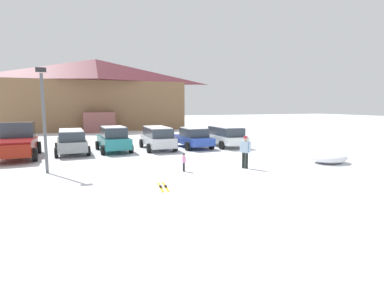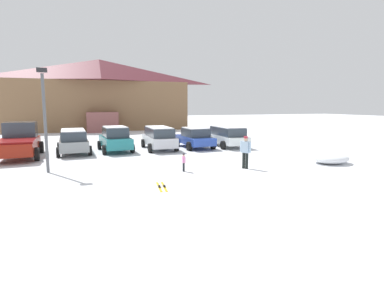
% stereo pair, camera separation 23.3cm
% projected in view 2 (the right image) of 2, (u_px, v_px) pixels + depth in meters
% --- Properties ---
extents(ground, '(160.00, 160.00, 0.00)m').
position_uv_depth(ground, '(253.00, 202.00, 10.01)').
color(ground, silver).
extents(ski_lodge, '(22.67, 9.83, 9.15)m').
position_uv_depth(ski_lodge, '(100.00, 94.00, 39.52)').
color(ski_lodge, brown).
rests_on(ski_lodge, ground).
extents(parked_grey_wagon, '(2.26, 4.39, 1.61)m').
position_uv_depth(parked_grey_wagon, '(73.00, 140.00, 20.05)').
color(parked_grey_wagon, gray).
rests_on(parked_grey_wagon, ground).
extents(parked_teal_hatchback, '(2.29, 4.28, 1.76)m').
position_uv_depth(parked_teal_hatchback, '(115.00, 139.00, 20.97)').
color(parked_teal_hatchback, '#21797E').
rests_on(parked_teal_hatchback, ground).
extents(parked_silver_wagon, '(2.14, 4.53, 1.66)m').
position_uv_depth(parked_silver_wagon, '(159.00, 137.00, 21.89)').
color(parked_silver_wagon, silver).
rests_on(parked_silver_wagon, ground).
extents(parked_blue_hatchback, '(2.27, 4.13, 1.55)m').
position_uv_depth(parked_blue_hatchback, '(195.00, 137.00, 22.70)').
color(parked_blue_hatchback, '#2745A6').
rests_on(parked_blue_hatchback, ground).
extents(parked_white_suv, '(2.16, 4.38, 1.59)m').
position_uv_depth(parked_white_suv, '(227.00, 136.00, 23.36)').
color(parked_white_suv, silver).
rests_on(parked_white_suv, ground).
extents(pickup_truck, '(2.59, 5.43, 2.15)m').
position_uv_depth(pickup_truck, '(20.00, 141.00, 18.58)').
color(pickup_truck, maroon).
rests_on(pickup_truck, ground).
extents(skier_child_in_pink_snowsuit, '(0.13, 0.33, 0.89)m').
position_uv_depth(skier_child_in_pink_snowsuit, '(184.00, 161.00, 14.61)').
color(skier_child_in_pink_snowsuit, black).
rests_on(skier_child_in_pink_snowsuit, ground).
extents(skier_adult_in_blue_parka, '(0.41, 0.55, 1.67)m').
position_uv_depth(skier_adult_in_blue_parka, '(245.00, 150.00, 15.23)').
color(skier_adult_in_blue_parka, black).
rests_on(skier_adult_in_blue_parka, ground).
extents(pair_of_skis, '(0.45, 1.46, 0.08)m').
position_uv_depth(pair_of_skis, '(162.00, 187.00, 11.85)').
color(pair_of_skis, yellow).
rests_on(pair_of_skis, ground).
extents(lamp_post, '(0.44, 0.24, 4.94)m').
position_uv_depth(lamp_post, '(45.00, 114.00, 14.07)').
color(lamp_post, '#515459').
rests_on(lamp_post, ground).
extents(plowed_snow_pile, '(2.09, 1.67, 0.60)m').
position_uv_depth(plowed_snow_pile, '(331.00, 158.00, 16.66)').
color(plowed_snow_pile, white).
rests_on(plowed_snow_pile, ground).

